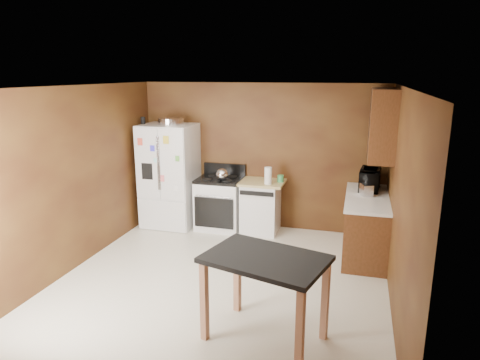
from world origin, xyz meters
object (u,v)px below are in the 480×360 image
at_px(island, 265,270).
at_px(green_canister, 280,179).
at_px(paper_towel, 268,176).
at_px(refrigerator, 170,176).
at_px(gas_range, 220,203).
at_px(dishwasher, 261,206).
at_px(pen_cup, 143,120).
at_px(roasting_pan, 171,121).
at_px(microwave, 370,180).
at_px(toaster, 366,189).
at_px(kettle, 222,175).

bearing_deg(island, green_canister, 97.62).
bearing_deg(paper_towel, refrigerator, 178.07).
bearing_deg(paper_towel, green_canister, 47.19).
relative_size(gas_range, dishwasher, 1.24).
bearing_deg(refrigerator, gas_range, 3.81).
bearing_deg(green_canister, pen_cup, -176.04).
bearing_deg(gas_range, roasting_pan, -177.74).
relative_size(paper_towel, microwave, 0.52).
relative_size(roasting_pan, toaster, 1.89).
xyz_separation_m(green_canister, island, (0.40, -3.02, -0.18)).
bearing_deg(paper_towel, dishwasher, 136.41).
height_order(dishwasher, island, island).
xyz_separation_m(paper_towel, green_canister, (0.17, 0.19, -0.08)).
bearing_deg(paper_towel, microwave, 1.91).
xyz_separation_m(pen_cup, dishwasher, (2.06, 0.12, -1.41)).
bearing_deg(dishwasher, microwave, -3.01).
bearing_deg(refrigerator, pen_cup, -174.80).
height_order(refrigerator, gas_range, refrigerator).
bearing_deg(refrigerator, microwave, -0.12).
distance_m(pen_cup, refrigerator, 1.05).
relative_size(refrigerator, island, 1.35).
height_order(roasting_pan, kettle, roasting_pan).
relative_size(roasting_pan, gas_range, 0.40).
height_order(paper_towel, dishwasher, paper_towel).
height_order(microwave, dishwasher, microwave).
distance_m(gas_range, island, 3.31).
bearing_deg(pen_cup, green_canister, 3.96).
height_order(green_canister, dishwasher, green_canister).
distance_m(kettle, gas_range, 0.57).
distance_m(green_canister, island, 3.05).
bearing_deg(roasting_pan, paper_towel, -2.89).
height_order(toaster, dishwasher, toaster).
distance_m(pen_cup, dishwasher, 2.50).
relative_size(green_canister, island, 0.09).
distance_m(pen_cup, green_canister, 2.56).
height_order(pen_cup, toaster, pen_cup).
relative_size(dishwasher, island, 0.67).
height_order(toaster, refrigerator, refrigerator).
height_order(paper_towel, gas_range, paper_towel).
bearing_deg(green_canister, dishwasher, -172.82).
height_order(pen_cup, dishwasher, pen_cup).
bearing_deg(roasting_pan, microwave, -0.59).
bearing_deg(dishwasher, green_canister, 7.18).
bearing_deg(pen_cup, toaster, -4.60).
bearing_deg(gas_range, kettle, -58.52).
bearing_deg(gas_range, paper_towel, -7.87).
relative_size(paper_towel, toaster, 1.19).
xyz_separation_m(pen_cup, paper_towel, (2.22, -0.02, -0.83)).
distance_m(roasting_pan, dishwasher, 2.11).
height_order(roasting_pan, refrigerator, roasting_pan).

